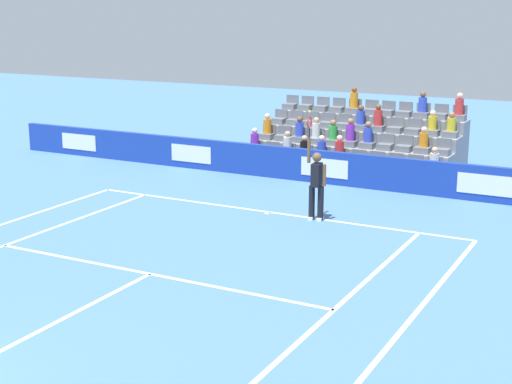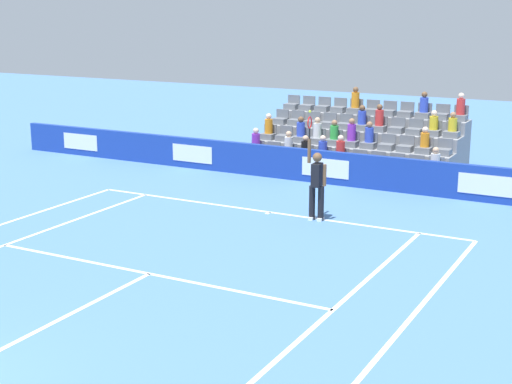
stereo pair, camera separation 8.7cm
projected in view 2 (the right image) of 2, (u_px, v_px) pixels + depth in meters
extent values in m
cube|color=white|center=(270.00, 212.00, 20.55)|extent=(10.97, 0.10, 0.01)
cube|color=white|center=(149.00, 274.00, 15.85)|extent=(8.23, 0.10, 0.01)
cube|color=white|center=(39.00, 330.00, 13.11)|extent=(0.10, 6.40, 0.01)
cube|color=white|center=(323.00, 319.00, 13.58)|extent=(0.10, 11.89, 0.01)
cube|color=white|center=(397.00, 334.00, 12.95)|extent=(0.10, 11.89, 0.01)
cube|color=white|center=(268.00, 213.00, 20.47)|extent=(0.10, 0.20, 0.01)
cube|color=#193899|center=(327.00, 167.00, 23.74)|extent=(24.49, 0.20, 1.03)
cube|color=white|center=(486.00, 185.00, 21.40)|extent=(1.57, 0.01, 0.58)
cube|color=white|center=(325.00, 168.00, 23.65)|extent=(1.57, 0.01, 0.58)
cube|color=white|center=(192.00, 154.00, 25.89)|extent=(1.57, 0.01, 0.58)
cube|color=white|center=(80.00, 142.00, 28.14)|extent=(1.57, 0.01, 0.58)
cylinder|color=black|center=(321.00, 204.00, 19.67)|extent=(0.16, 0.16, 0.90)
cylinder|color=black|center=(312.00, 203.00, 19.76)|extent=(0.16, 0.16, 0.90)
cube|color=white|center=(321.00, 219.00, 19.77)|extent=(0.15, 0.27, 0.08)
cube|color=white|center=(312.00, 218.00, 19.86)|extent=(0.15, 0.27, 0.08)
cube|color=black|center=(317.00, 175.00, 19.53)|extent=(0.25, 0.38, 0.60)
sphere|color=brown|center=(317.00, 157.00, 19.43)|extent=(0.24, 0.24, 0.24)
cylinder|color=brown|center=(309.00, 151.00, 19.47)|extent=(0.09, 0.09, 0.62)
cylinder|color=brown|center=(325.00, 175.00, 19.40)|extent=(0.09, 0.09, 0.56)
cylinder|color=black|center=(310.00, 133.00, 19.36)|extent=(0.04, 0.04, 0.28)
torus|color=red|center=(310.00, 123.00, 19.30)|extent=(0.06, 0.31, 0.31)
sphere|color=#D1E533|center=(310.00, 112.00, 19.23)|extent=(0.07, 0.07, 0.07)
cube|color=gray|center=(339.00, 170.00, 24.74)|extent=(6.82, 0.95, 0.42)
cube|color=slate|center=(434.00, 171.00, 23.24)|extent=(0.48, 0.44, 0.20)
cube|color=slate|center=(436.00, 161.00, 23.35)|extent=(0.48, 0.04, 0.30)
cube|color=slate|center=(414.00, 169.00, 23.52)|extent=(0.48, 0.44, 0.20)
cube|color=slate|center=(417.00, 160.00, 23.64)|extent=(0.48, 0.04, 0.30)
cube|color=slate|center=(395.00, 167.00, 23.81)|extent=(0.48, 0.44, 0.20)
cube|color=slate|center=(397.00, 158.00, 23.92)|extent=(0.48, 0.04, 0.30)
cube|color=slate|center=(376.00, 165.00, 24.09)|extent=(0.48, 0.44, 0.20)
cube|color=slate|center=(379.00, 156.00, 24.20)|extent=(0.48, 0.04, 0.30)
cube|color=slate|center=(358.00, 163.00, 24.38)|extent=(0.48, 0.44, 0.20)
cube|color=slate|center=(360.00, 154.00, 24.49)|extent=(0.48, 0.04, 0.30)
cube|color=slate|center=(340.00, 161.00, 24.66)|extent=(0.48, 0.44, 0.20)
cube|color=slate|center=(342.00, 152.00, 24.77)|extent=(0.48, 0.04, 0.30)
cube|color=slate|center=(322.00, 159.00, 24.95)|extent=(0.48, 0.44, 0.20)
cube|color=slate|center=(324.00, 151.00, 25.06)|extent=(0.48, 0.04, 0.30)
cube|color=slate|center=(305.00, 158.00, 25.23)|extent=(0.48, 0.44, 0.20)
cube|color=slate|center=(307.00, 149.00, 25.34)|extent=(0.48, 0.04, 0.30)
cube|color=slate|center=(288.00, 156.00, 25.51)|extent=(0.48, 0.44, 0.20)
cube|color=slate|center=(290.00, 148.00, 25.63)|extent=(0.48, 0.04, 0.30)
cube|color=slate|center=(271.00, 154.00, 25.80)|extent=(0.48, 0.44, 0.20)
cube|color=slate|center=(274.00, 146.00, 25.91)|extent=(0.48, 0.04, 0.30)
cube|color=slate|center=(255.00, 153.00, 26.08)|extent=(0.48, 0.44, 0.20)
cube|color=slate|center=(258.00, 144.00, 26.19)|extent=(0.48, 0.04, 0.30)
cube|color=gray|center=(350.00, 159.00, 25.50)|extent=(6.82, 0.95, 0.84)
cube|color=slate|center=(443.00, 152.00, 23.95)|extent=(0.48, 0.44, 0.20)
cube|color=slate|center=(445.00, 143.00, 24.06)|extent=(0.48, 0.04, 0.30)
cube|color=slate|center=(424.00, 150.00, 24.24)|extent=(0.48, 0.44, 0.20)
cube|color=slate|center=(426.00, 142.00, 24.35)|extent=(0.48, 0.04, 0.30)
cube|color=slate|center=(405.00, 149.00, 24.52)|extent=(0.48, 0.44, 0.20)
cube|color=slate|center=(407.00, 140.00, 24.63)|extent=(0.48, 0.04, 0.30)
cube|color=slate|center=(386.00, 147.00, 24.81)|extent=(0.48, 0.44, 0.20)
cube|color=slate|center=(389.00, 138.00, 24.92)|extent=(0.48, 0.04, 0.30)
cube|color=slate|center=(368.00, 145.00, 25.09)|extent=(0.48, 0.44, 0.20)
cube|color=slate|center=(371.00, 137.00, 25.20)|extent=(0.48, 0.04, 0.30)
cube|color=slate|center=(351.00, 144.00, 25.37)|extent=(0.48, 0.44, 0.20)
cube|color=slate|center=(353.00, 135.00, 25.49)|extent=(0.48, 0.04, 0.30)
cube|color=slate|center=(333.00, 142.00, 25.66)|extent=(0.48, 0.44, 0.20)
cube|color=slate|center=(336.00, 134.00, 25.77)|extent=(0.48, 0.04, 0.30)
cube|color=slate|center=(317.00, 141.00, 25.94)|extent=(0.48, 0.44, 0.20)
cube|color=slate|center=(319.00, 133.00, 26.05)|extent=(0.48, 0.04, 0.30)
cube|color=slate|center=(300.00, 139.00, 26.23)|extent=(0.48, 0.44, 0.20)
cube|color=slate|center=(303.00, 131.00, 26.34)|extent=(0.48, 0.04, 0.30)
cube|color=slate|center=(284.00, 138.00, 26.51)|extent=(0.48, 0.44, 0.20)
cube|color=slate|center=(286.00, 130.00, 26.62)|extent=(0.48, 0.04, 0.30)
cube|color=slate|center=(268.00, 136.00, 26.79)|extent=(0.48, 0.44, 0.20)
cube|color=slate|center=(271.00, 129.00, 26.91)|extent=(0.48, 0.04, 0.30)
cube|color=gray|center=(360.00, 148.00, 26.26)|extent=(6.82, 0.95, 1.26)
cube|color=slate|center=(452.00, 134.00, 24.67)|extent=(0.48, 0.44, 0.20)
cube|color=slate|center=(454.00, 126.00, 24.78)|extent=(0.48, 0.04, 0.30)
cube|color=slate|center=(433.00, 133.00, 24.95)|extent=(0.48, 0.44, 0.20)
cube|color=slate|center=(435.00, 124.00, 25.06)|extent=(0.48, 0.04, 0.30)
cube|color=slate|center=(414.00, 131.00, 25.23)|extent=(0.48, 0.44, 0.20)
cube|color=slate|center=(416.00, 123.00, 25.35)|extent=(0.48, 0.04, 0.30)
cube|color=slate|center=(396.00, 130.00, 25.52)|extent=(0.48, 0.44, 0.20)
cube|color=slate|center=(398.00, 122.00, 25.63)|extent=(0.48, 0.04, 0.30)
cube|color=slate|center=(378.00, 129.00, 25.80)|extent=(0.48, 0.44, 0.20)
cube|color=slate|center=(381.00, 121.00, 25.91)|extent=(0.48, 0.04, 0.30)
cube|color=slate|center=(361.00, 127.00, 26.09)|extent=(0.48, 0.44, 0.20)
cube|color=slate|center=(363.00, 119.00, 26.20)|extent=(0.48, 0.04, 0.30)
cube|color=slate|center=(344.00, 126.00, 26.37)|extent=(0.48, 0.44, 0.20)
cube|color=slate|center=(347.00, 118.00, 26.48)|extent=(0.48, 0.04, 0.30)
cube|color=slate|center=(328.00, 125.00, 26.66)|extent=(0.48, 0.44, 0.20)
cube|color=slate|center=(330.00, 117.00, 26.77)|extent=(0.48, 0.04, 0.30)
cube|color=slate|center=(311.00, 123.00, 26.94)|extent=(0.48, 0.44, 0.20)
cube|color=slate|center=(314.00, 116.00, 27.05)|extent=(0.48, 0.04, 0.30)
cube|color=slate|center=(296.00, 122.00, 27.22)|extent=(0.48, 0.44, 0.20)
cube|color=slate|center=(298.00, 115.00, 27.33)|extent=(0.48, 0.04, 0.30)
cube|color=slate|center=(280.00, 121.00, 27.51)|extent=(0.48, 0.44, 0.20)
cube|color=slate|center=(283.00, 113.00, 27.62)|extent=(0.48, 0.04, 0.30)
cube|color=gray|center=(370.00, 138.00, 27.02)|extent=(6.82, 0.95, 1.68)
cube|color=slate|center=(460.00, 118.00, 25.38)|extent=(0.48, 0.44, 0.20)
cube|color=slate|center=(462.00, 110.00, 25.49)|extent=(0.48, 0.04, 0.30)
cube|color=slate|center=(441.00, 116.00, 25.66)|extent=(0.48, 0.44, 0.20)
cube|color=slate|center=(443.00, 108.00, 25.77)|extent=(0.48, 0.04, 0.30)
cube|color=slate|center=(423.00, 115.00, 25.95)|extent=(0.48, 0.44, 0.20)
cube|color=slate|center=(425.00, 107.00, 26.06)|extent=(0.48, 0.04, 0.30)
cube|color=slate|center=(405.00, 114.00, 26.23)|extent=(0.48, 0.44, 0.20)
cube|color=slate|center=(407.00, 106.00, 26.34)|extent=(0.48, 0.04, 0.30)
cube|color=slate|center=(388.00, 113.00, 26.52)|extent=(0.48, 0.44, 0.20)
cube|color=slate|center=(390.00, 105.00, 26.63)|extent=(0.48, 0.04, 0.30)
cube|color=slate|center=(371.00, 112.00, 26.80)|extent=(0.48, 0.44, 0.20)
cube|color=slate|center=(373.00, 104.00, 26.91)|extent=(0.48, 0.04, 0.30)
cube|color=slate|center=(355.00, 111.00, 27.08)|extent=(0.48, 0.44, 0.20)
cube|color=slate|center=(357.00, 103.00, 27.20)|extent=(0.48, 0.04, 0.30)
cube|color=slate|center=(338.00, 110.00, 27.37)|extent=(0.48, 0.44, 0.20)
cube|color=slate|center=(341.00, 102.00, 27.48)|extent=(0.48, 0.04, 0.30)
cube|color=slate|center=(322.00, 108.00, 27.65)|extent=(0.48, 0.44, 0.20)
cube|color=slate|center=(325.00, 101.00, 27.76)|extent=(0.48, 0.04, 0.30)
cube|color=slate|center=(307.00, 107.00, 27.94)|extent=(0.48, 0.44, 0.20)
cube|color=slate|center=(309.00, 100.00, 28.05)|extent=(0.48, 0.04, 0.30)
cube|color=slate|center=(292.00, 106.00, 28.22)|extent=(0.48, 0.44, 0.20)
cube|color=slate|center=(294.00, 99.00, 28.33)|extent=(0.48, 0.04, 0.30)
cylinder|color=orange|center=(269.00, 126.00, 26.75)|extent=(0.28, 0.28, 0.51)
sphere|color=beige|center=(269.00, 116.00, 26.67)|extent=(0.20, 0.20, 0.20)
cylinder|color=yellow|center=(434.00, 123.00, 24.92)|extent=(0.28, 0.28, 0.44)
sphere|color=beige|center=(434.00, 113.00, 24.84)|extent=(0.20, 0.20, 0.20)
cylinder|color=green|center=(334.00, 132.00, 25.62)|extent=(0.28, 0.28, 0.45)
sphere|color=#9E7251|center=(334.00, 123.00, 25.55)|extent=(0.20, 0.20, 0.20)
cylinder|color=white|center=(289.00, 145.00, 25.47)|extent=(0.28, 0.28, 0.53)
sphere|color=#D3A884|center=(289.00, 134.00, 25.38)|extent=(0.20, 0.20, 0.20)
cylinder|color=yellow|center=(453.00, 125.00, 24.63)|extent=(0.28, 0.28, 0.43)
sphere|color=#9E7251|center=(453.00, 115.00, 24.56)|extent=(0.20, 0.20, 0.20)
cylinder|color=blue|center=(424.00, 105.00, 25.91)|extent=(0.28, 0.28, 0.50)
sphere|color=brown|center=(425.00, 95.00, 25.82)|extent=(0.20, 0.20, 0.20)
cylinder|color=orange|center=(425.00, 140.00, 24.20)|extent=(0.28, 0.28, 0.45)
sphere|color=beige|center=(425.00, 130.00, 24.12)|extent=(0.20, 0.20, 0.20)
cylinder|color=red|center=(340.00, 150.00, 24.61)|extent=(0.28, 0.28, 0.54)
sphere|color=beige|center=(341.00, 138.00, 24.53)|extent=(0.20, 0.20, 0.20)
cylinder|color=blue|center=(369.00, 135.00, 25.05)|extent=(0.28, 0.28, 0.48)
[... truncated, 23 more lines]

